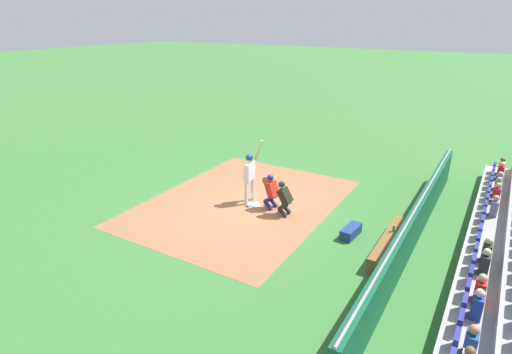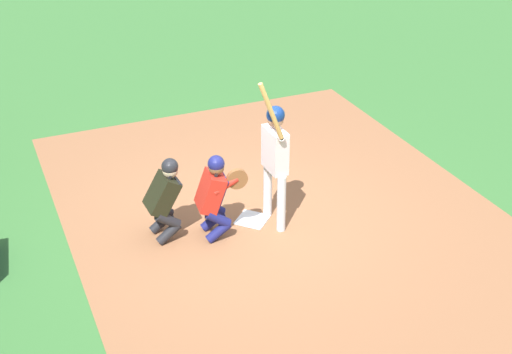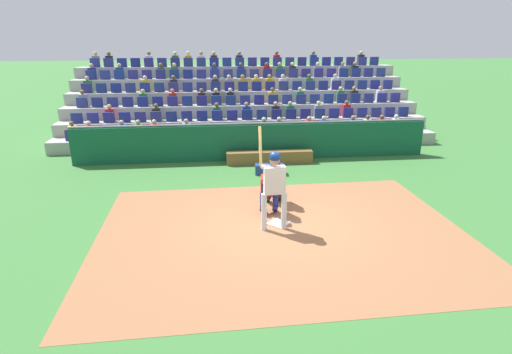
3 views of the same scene
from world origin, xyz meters
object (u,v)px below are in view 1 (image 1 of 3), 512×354
object	(u,v)px
dugout_bench	(389,243)
water_bottle_on_bench	(393,228)
catcher_crouching	(271,189)
batter_at_plate	(250,172)
equipment_duffel_bag	(351,231)
home_plate_marker	(254,205)
home_plate_umpire	(284,197)

from	to	relation	value
dugout_bench	water_bottle_on_bench	bearing A→B (deg)	-2.33
water_bottle_on_bench	catcher_crouching	bearing A→B (deg)	86.03
batter_at_plate	equipment_duffel_bag	distance (m)	4.25
batter_at_plate	dugout_bench	world-z (taller)	batter_at_plate
home_plate_marker	batter_at_plate	bearing A→B (deg)	56.77
dugout_bench	home_plate_umpire	bearing A→B (deg)	83.61
catcher_crouching	dugout_bench	distance (m)	4.48
home_plate_umpire	dugout_bench	bearing A→B (deg)	-96.39
catcher_crouching	home_plate_marker	bearing A→B (deg)	104.28
catcher_crouching	equipment_duffel_bag	distance (m)	3.27
catcher_crouching	equipment_duffel_bag	bearing A→B (deg)	-98.56
home_plate_marker	water_bottle_on_bench	xyz separation A→B (m)	(-0.15, -5.05, 0.53)
home_plate_marker	home_plate_umpire	bearing A→B (deg)	-93.86
dugout_bench	water_bottle_on_bench	world-z (taller)	water_bottle_on_bench
batter_at_plate	catcher_crouching	world-z (taller)	batter_at_plate
home_plate_marker	home_plate_umpire	distance (m)	1.46
equipment_duffel_bag	dugout_bench	bearing A→B (deg)	-93.62
dugout_bench	equipment_duffel_bag	xyz separation A→B (m)	(0.19, 1.22, -0.06)
home_plate_marker	dugout_bench	xyz separation A→B (m)	(-0.51, -5.04, 0.20)
home_plate_marker	dugout_bench	distance (m)	5.07
water_bottle_on_bench	equipment_duffel_bag	xyz separation A→B (m)	(-0.17, 1.23, -0.38)
water_bottle_on_bench	batter_at_plate	bearing A→B (deg)	86.48
home_plate_marker	water_bottle_on_bench	distance (m)	5.08
catcher_crouching	water_bottle_on_bench	xyz separation A→B (m)	(-0.31, -4.42, -0.18)
catcher_crouching	dugout_bench	size ratio (longest dim) A/B	0.42
home_plate_umpire	equipment_duffel_bag	size ratio (longest dim) A/B	1.37
equipment_duffel_bag	home_plate_marker	bearing A→B (deg)	90.39
home_plate_marker	batter_at_plate	distance (m)	1.22
water_bottle_on_bench	equipment_duffel_bag	bearing A→B (deg)	97.96
home_plate_umpire	dugout_bench	world-z (taller)	home_plate_umpire
water_bottle_on_bench	equipment_duffel_bag	distance (m)	1.30
catcher_crouching	dugout_bench	xyz separation A→B (m)	(-0.67, -4.40, -0.50)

